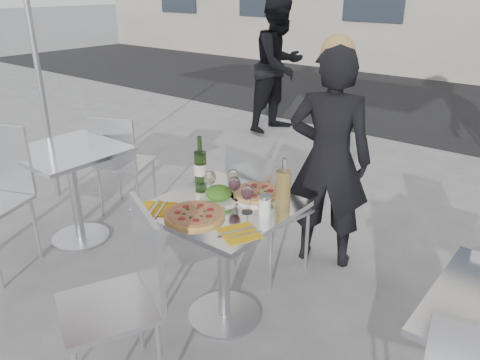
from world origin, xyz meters
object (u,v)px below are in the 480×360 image
Objects in this scene: pedestrian_a at (279,65)px; carafe at (283,189)px; side_table_left at (72,176)px; wineglass_white_b at (233,177)px; side_chair_lfar at (120,157)px; chair_near at (126,287)px; woman_diner at (329,160)px; wine_bottle at (200,166)px; chair_far at (261,202)px; main_table at (223,239)px; pizza_far at (257,193)px; sugar_shaker at (265,205)px; napkin_right at (240,233)px; wineglass_white_a at (210,178)px; pizza_near at (194,215)px; salad_plate at (219,194)px; wineglass_red_b at (247,193)px; wineglass_red_a at (234,185)px; napkin_left at (157,208)px.

carafe is (2.29, -3.30, -0.01)m from pedestrian_a.
wineglass_white_b reaches higher than side_table_left.
side_chair_lfar is 1.92m from carafe.
chair_near is 1.62m from woman_diner.
wine_bottle is 0.59m from carafe.
carafe is at bearing 147.96° from chair_far.
main_table is 0.32m from pizza_far.
carafe is 2.71× the size of sugar_shaker.
wineglass_white_a is at bearing 177.03° from napkin_right.
pizza_near is 0.23m from salad_plate.
salad_plate is at bearing -158.81° from carafe.
chair_far is 8.64× the size of sugar_shaker.
side_table_left is at bearing 29.37° from chair_far.
side_table_left is at bearing -172.86° from wine_bottle.
salad_plate is 0.10m from wineglass_white_a.
pedestrian_a is 16.45× the size of sugar_shaker.
wineglass_white_a is at bearing 53.16° from woman_diner.
wine_bottle is at bearing 148.86° from wineglass_white_a.
wineglass_red_b reaches higher than sugar_shaker.
wineglass_red_b is (0.12, -0.05, 0.00)m from wineglass_red_a.
wineglass_red_a is 0.36m from napkin_right.
wineglass_white_a is 1.00× the size of wineglass_white_b.
napkin_right reaches higher than main_table.
chair_far is 3.19× the size of carafe.
side_chair_lfar is at bearing -173.33° from napkin_right.
main_table is 3.10× the size of napkin_right.
sugar_shaker is 0.25m from napkin_right.
carafe reaches higher than side_chair_lfar.
sugar_shaker is (2.25, -3.41, -0.08)m from pedestrian_a.
sugar_shaker reaches higher than napkin_left.
chair_far reaches higher than side_chair_lfar.
wine_bottle is 1.87× the size of wineglass_red_a.
napkin_left and napkin_right have the same top height.
carafe reaches higher than salad_plate.
side_table_left is 1.50m from pizza_near.
wineglass_red_a reaches higher than napkin_right.
wineglass_white_a and wineglass_white_b have the same top height.
pizza_near reaches higher than side_table_left.
chair_far reaches higher than sugar_shaker.
wineglass_red_b is at bearing -20.59° from wineglass_red_a.
wineglass_red_b is at bearing -16.19° from wine_bottle.
carafe is 0.13m from sugar_shaker.
carafe is (0.28, 0.16, 0.33)m from main_table.
main_table is 4.76× the size of wineglass_red_b.
wine_bottle is 1.87× the size of wineglass_white_b.
wineglass_white_a is at bearing -163.93° from carafe.
main_table is 0.47m from wine_bottle.
carafe reaches higher than pizza_near.
wineglass_red_b reaches higher than side_table_left.
napkin_left is 0.52m from napkin_right.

